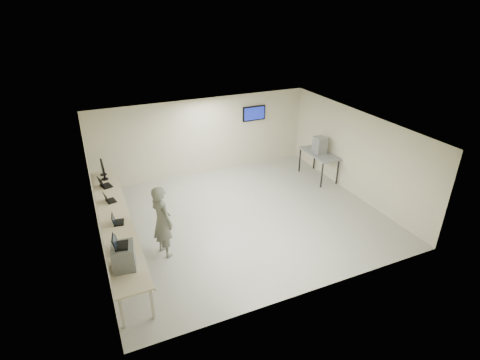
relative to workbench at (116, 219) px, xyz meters
name	(u,v)px	position (x,y,z in m)	size (l,w,h in m)	color
room	(243,174)	(3.62, 0.06, 0.58)	(8.01, 7.01, 2.81)	#B3B2A2
workbench	(116,219)	(0.00, 0.00, 0.00)	(0.76, 6.00, 0.90)	beige
equipment_box	(124,256)	(-0.06, -2.10, 0.34)	(0.45, 0.51, 0.53)	slate
laptop_on_box	(119,244)	(-0.12, -2.10, 0.68)	(0.35, 0.39, 0.27)	black
laptop_0	(120,246)	(-0.07, -1.44, 0.15)	(0.43, 0.46, 0.31)	black
laptop_1	(116,221)	(0.00, -0.32, 0.14)	(0.32, 0.37, 0.26)	black
laptop_2	(109,199)	(-0.05, 0.90, 0.14)	(0.33, 0.37, 0.26)	black
laptop_3	(104,184)	(-0.08, 1.89, 0.15)	(0.41, 0.44, 0.30)	black
monitor_near	(103,171)	(-0.01, 2.39, 0.36)	(0.21, 0.48, 0.48)	black
monitor_far	(102,167)	(-0.01, 2.75, 0.36)	(0.21, 0.47, 0.47)	black
soldier	(162,221)	(1.04, -0.79, 0.14)	(0.71, 0.46, 1.94)	#626759
side_table	(319,155)	(7.19, 1.37, 0.07)	(0.75, 1.62, 0.97)	gray
storage_bins	(320,145)	(7.17, 1.37, 0.44)	(0.38, 0.42, 0.59)	gray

